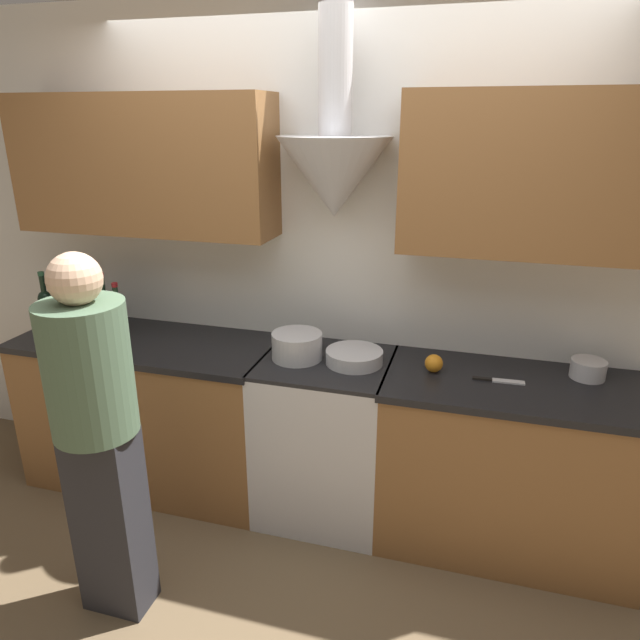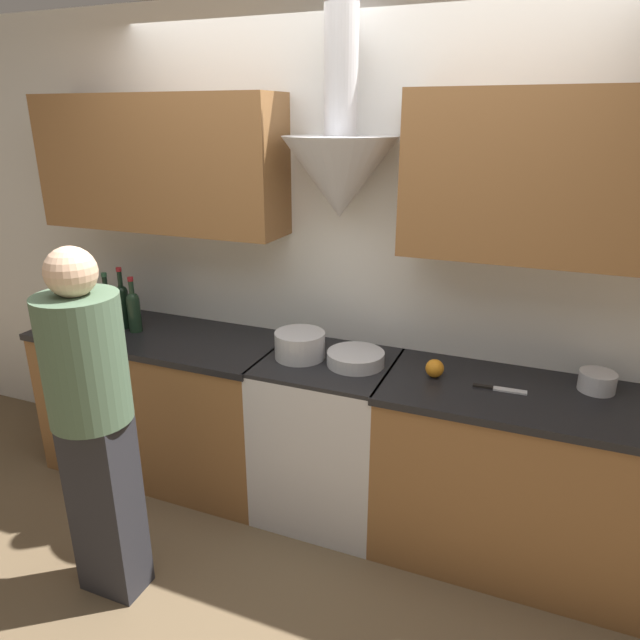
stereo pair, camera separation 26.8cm
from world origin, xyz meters
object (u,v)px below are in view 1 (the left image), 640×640
wine_bottle_0 (46,307)px  wine_bottle_3 (89,312)px  wine_bottle_4 (106,311)px  person_foreground_left (97,428)px  saucepan (588,369)px  orange_fruit (434,363)px  wine_bottle_1 (59,309)px  mixing_bowl (354,357)px  wine_bottle_2 (74,309)px  wine_bottle_5 (118,316)px  stock_pot (297,346)px  stove_range (325,436)px

wine_bottle_0 → wine_bottle_3: size_ratio=1.05×
wine_bottle_4 → person_foreground_left: size_ratio=0.23×
wine_bottle_4 → saucepan: bearing=3.3°
orange_fruit → wine_bottle_0: bearing=-179.6°
wine_bottle_3 → wine_bottle_4: wine_bottle_4 is taller
wine_bottle_1 → mixing_bowl: 1.71m
person_foreground_left → wine_bottle_2: bearing=131.4°
wine_bottle_1 → wine_bottle_5: size_ratio=1.02×
wine_bottle_1 → stock_pot: (1.42, -0.00, -0.06)m
wine_bottle_1 → stock_pot: size_ratio=1.28×
stock_pot → wine_bottle_2: bearing=-179.9°
wine_bottle_2 → saucepan: bearing=3.4°
wine_bottle_5 → mixing_bowl: wine_bottle_5 is taller
stove_range → stock_pot: 0.53m
stove_range → saucepan: saucepan is taller
wine_bottle_0 → mixing_bowl: size_ratio=1.19×
stove_range → wine_bottle_2: (-1.46, -0.02, 0.58)m
wine_bottle_2 → person_foreground_left: 1.16m
stock_pot → wine_bottle_5: bearing=-179.5°
stove_range → wine_bottle_0: bearing=-180.0°
stock_pot → orange_fruit: size_ratio=2.95×
wine_bottle_0 → stove_range: bearing=0.0°
stove_range → wine_bottle_0: size_ratio=2.61×
stove_range → saucepan: 1.33m
stove_range → wine_bottle_3: wine_bottle_3 is taller
stove_range → wine_bottle_0: wine_bottle_0 is taller
wine_bottle_3 → wine_bottle_5: bearing=-1.2°
wine_bottle_1 → stock_pot: bearing=-0.1°
wine_bottle_0 → person_foreground_left: bearing=-42.5°
wine_bottle_5 → person_foreground_left: bearing=-61.2°
wine_bottle_3 → mixing_bowl: wine_bottle_3 is taller
wine_bottle_5 → stock_pot: 1.02m
wine_bottle_3 → person_foreground_left: (0.66, -0.86, -0.14)m
stock_pot → orange_fruit: bearing=2.3°
wine_bottle_1 → wine_bottle_3: 0.21m
stock_pot → mixing_bowl: 0.29m
wine_bottle_4 → stock_pot: (1.12, -0.02, -0.08)m
stove_range → orange_fruit: (0.53, 0.01, 0.48)m
wine_bottle_2 → stock_pot: wine_bottle_2 is taller
wine_bottle_5 → saucepan: bearing=4.0°
mixing_bowl → orange_fruit: size_ratio=3.28×
wine_bottle_1 → wine_bottle_4: (0.30, 0.01, 0.01)m
wine_bottle_4 → mixing_bowl: size_ratio=1.27×
wine_bottle_0 → saucepan: 2.89m
stove_range → wine_bottle_0: 1.75m
orange_fruit → saucepan: size_ratio=0.54×
stock_pot → saucepan: size_ratio=1.61×
wine_bottle_0 → saucepan: wine_bottle_0 is taller
wine_bottle_4 → wine_bottle_5: wine_bottle_4 is taller
wine_bottle_4 → mixing_bowl: wine_bottle_4 is taller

